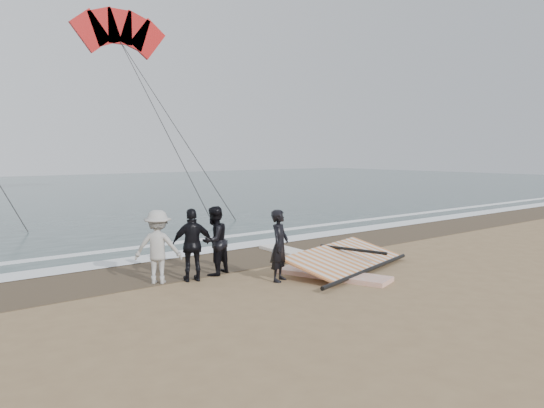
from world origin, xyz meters
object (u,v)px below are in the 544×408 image
at_px(man_main, 280,245).
at_px(board_white, 333,275).
at_px(sail_rig, 338,261).
at_px(board_cream, 292,252).

distance_m(man_main, board_white, 1.50).
height_order(board_white, sail_rig, sail_rig).
xyz_separation_m(board_cream, sail_rig, (-0.30, -2.11, 0.14)).
height_order(man_main, board_cream, man_main).
bearing_deg(man_main, board_cream, 13.17).
xyz_separation_m(man_main, board_white, (1.19, -0.51, -0.75)).
xyz_separation_m(board_white, board_cream, (1.07, 2.69, -0.00)).
bearing_deg(board_cream, board_white, -106.77).
height_order(man_main, sail_rig, man_main).
distance_m(man_main, sail_rig, 2.06).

